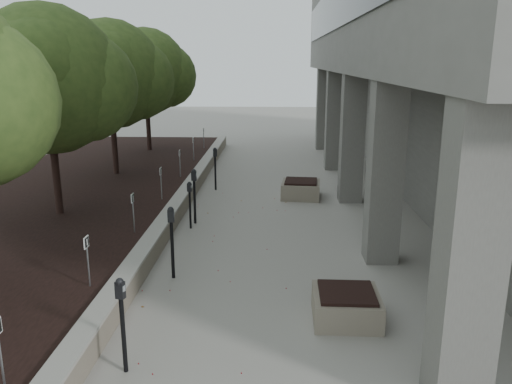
# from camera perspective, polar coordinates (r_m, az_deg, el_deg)

# --- Properties ---
(retaining_wall) EXTENTS (0.39, 26.00, 0.50)m
(retaining_wall) POSITION_cam_1_polar(r_m,az_deg,el_deg) (14.80, -8.91, -1.88)
(retaining_wall) COLOR gray
(retaining_wall) RESTS_ON ground
(planting_bed) EXTENTS (7.00, 26.00, 0.40)m
(planting_bed) POSITION_cam_1_polar(r_m,az_deg,el_deg) (15.93, -21.99, -1.79)
(planting_bed) COLOR black
(planting_bed) RESTS_ON ground
(crabapple_tree_3) EXTENTS (4.60, 4.00, 5.44)m
(crabapple_tree_3) POSITION_cam_1_polar(r_m,az_deg,el_deg) (14.23, -22.14, 8.36)
(crabapple_tree_3) COLOR #314A1C
(crabapple_tree_3) RESTS_ON planting_bed
(crabapple_tree_4) EXTENTS (4.60, 4.00, 5.44)m
(crabapple_tree_4) POSITION_cam_1_polar(r_m,az_deg,el_deg) (18.88, -15.94, 10.15)
(crabapple_tree_4) COLOR #314A1C
(crabapple_tree_4) RESTS_ON planting_bed
(crabapple_tree_5) EXTENTS (4.60, 4.00, 5.44)m
(crabapple_tree_5) POSITION_cam_1_polar(r_m,az_deg,el_deg) (23.68, -12.19, 11.16)
(crabapple_tree_5) COLOR #314A1C
(crabapple_tree_5) RESTS_ON planting_bed
(parking_sign_2) EXTENTS (0.04, 0.22, 0.96)m
(parking_sign_2) POSITION_cam_1_polar(r_m,az_deg,el_deg) (7.29, -26.75, -16.01)
(parking_sign_2) COLOR black
(parking_sign_2) RESTS_ON planting_bed
(parking_sign_3) EXTENTS (0.04, 0.22, 0.96)m
(parking_sign_3) POSITION_cam_1_polar(r_m,az_deg,el_deg) (9.73, -18.34, -7.42)
(parking_sign_3) COLOR black
(parking_sign_3) RESTS_ON planting_bed
(parking_sign_4) EXTENTS (0.04, 0.22, 0.96)m
(parking_sign_4) POSITION_cam_1_polar(r_m,az_deg,el_deg) (12.41, -13.59, -2.32)
(parking_sign_4) COLOR black
(parking_sign_4) RESTS_ON planting_bed
(parking_sign_5) EXTENTS (0.04, 0.22, 0.96)m
(parking_sign_5) POSITION_cam_1_polar(r_m,az_deg,el_deg) (15.22, -10.59, 0.95)
(parking_sign_5) COLOR black
(parking_sign_5) RESTS_ON planting_bed
(parking_sign_6) EXTENTS (0.04, 0.22, 0.96)m
(parking_sign_6) POSITION_cam_1_polar(r_m,az_deg,el_deg) (18.09, -8.53, 3.19)
(parking_sign_6) COLOR black
(parking_sign_6) RESTS_ON planting_bed
(parking_sign_7) EXTENTS (0.04, 0.22, 0.96)m
(parking_sign_7) POSITION_cam_1_polar(r_m,az_deg,el_deg) (20.99, -7.03, 4.81)
(parking_sign_7) COLOR black
(parking_sign_7) RESTS_ON planting_bed
(parking_sign_8) EXTENTS (0.04, 0.22, 0.96)m
(parking_sign_8) POSITION_cam_1_polar(r_m,az_deg,el_deg) (23.92, -5.89, 6.03)
(parking_sign_8) COLOR black
(parking_sign_8) RESTS_ON planting_bed
(parking_meter_1) EXTENTS (0.17, 0.14, 1.47)m
(parking_meter_1) POSITION_cam_1_polar(r_m,az_deg,el_deg) (7.71, -14.72, -14.31)
(parking_meter_1) COLOR black
(parking_meter_1) RESTS_ON ground
(parking_meter_2) EXTENTS (0.16, 0.13, 1.54)m
(parking_meter_2) POSITION_cam_1_polar(r_m,az_deg,el_deg) (10.59, -9.40, -5.64)
(parking_meter_2) COLOR black
(parking_meter_2) RESTS_ON ground
(parking_meter_3) EXTENTS (0.15, 0.13, 1.30)m
(parking_meter_3) POSITION_cam_1_polar(r_m,az_deg,el_deg) (13.66, -7.42, -1.48)
(parking_meter_3) COLOR black
(parking_meter_3) RESTS_ON ground
(parking_meter_4) EXTENTS (0.16, 0.13, 1.54)m
(parking_meter_4) POSITION_cam_1_polar(r_m,az_deg,el_deg) (14.05, -6.91, -0.50)
(parking_meter_4) COLOR black
(parking_meter_4) RESTS_ON ground
(parking_meter_5) EXTENTS (0.17, 0.15, 1.50)m
(parking_meter_5) POSITION_cam_1_polar(r_m,az_deg,el_deg) (17.65, -4.59, 2.60)
(parking_meter_5) COLOR black
(parking_meter_5) RESTS_ON ground
(planter_front) EXTENTS (1.16, 1.16, 0.53)m
(planter_front) POSITION_cam_1_polar(r_m,az_deg,el_deg) (9.18, 10.08, -12.41)
(planter_front) COLOR gray
(planter_front) RESTS_ON ground
(planter_back) EXTENTS (1.34, 1.34, 0.58)m
(planter_back) POSITION_cam_1_polar(r_m,az_deg,el_deg) (16.80, 5.04, 0.36)
(planter_back) COLOR gray
(planter_back) RESTS_ON ground
(berry_scatter) EXTENTS (3.30, 14.10, 0.02)m
(berry_scatter) POSITION_cam_1_polar(r_m,az_deg,el_deg) (10.90, -3.87, -9.19)
(berry_scatter) COLOR maroon
(berry_scatter) RESTS_ON ground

